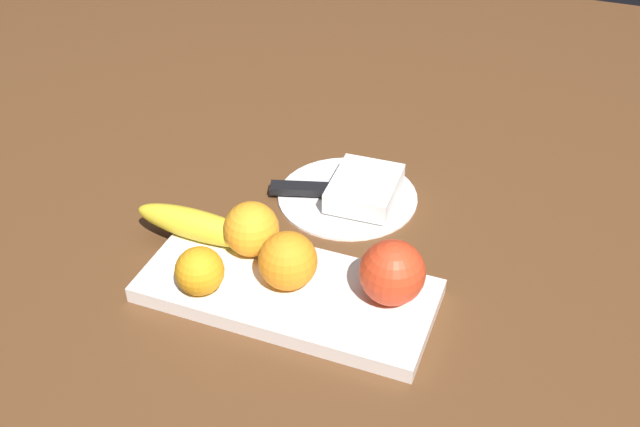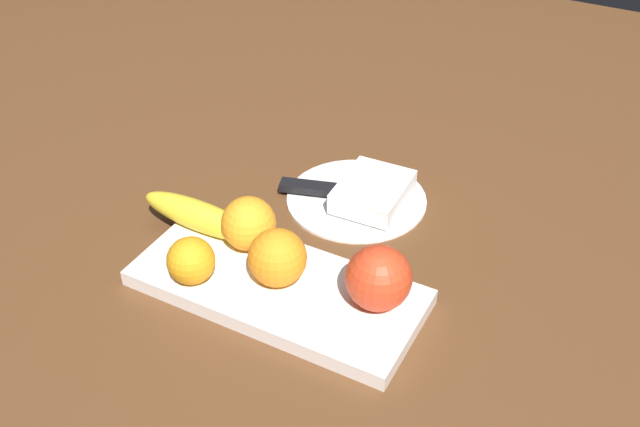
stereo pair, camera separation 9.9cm
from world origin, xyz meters
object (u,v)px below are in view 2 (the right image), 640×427
(apple, at_px, (379,278))
(knife, at_px, (320,189))
(orange_center, at_px, (277,258))
(dinner_plate, at_px, (356,198))
(fruit_tray, at_px, (277,287))
(folded_napkin, at_px, (373,192))
(orange_near_banana, at_px, (249,224))
(banana, at_px, (199,216))
(orange_near_apple, at_px, (191,261))

(apple, relative_size, knife, 0.45)
(orange_center, distance_m, dinner_plate, 0.23)
(fruit_tray, relative_size, folded_napkin, 3.18)
(orange_near_banana, bearing_deg, banana, -179.51)
(banana, distance_m, orange_center, 0.16)
(orange_near_banana, relative_size, knife, 0.41)
(folded_napkin, bearing_deg, orange_near_apple, -113.67)
(orange_near_banana, bearing_deg, orange_near_apple, -106.72)
(fruit_tray, xyz_separation_m, knife, (-0.05, 0.21, 0.00))
(orange_near_apple, bearing_deg, apple, 17.55)
(knife, bearing_deg, banana, -136.61)
(banana, height_order, orange_center, orange_center)
(fruit_tray, xyz_separation_m, apple, (0.13, 0.02, 0.05))
(orange_near_apple, distance_m, orange_center, 0.11)
(apple, bearing_deg, fruit_tray, -169.22)
(apple, bearing_deg, orange_center, -170.45)
(banana, distance_m, orange_near_apple, 0.10)
(fruit_tray, distance_m, folded_napkin, 0.23)
(fruit_tray, height_order, banana, banana)
(folded_napkin, bearing_deg, orange_near_banana, -116.82)
(orange_near_banana, bearing_deg, knife, 84.77)
(banana, distance_m, knife, 0.20)
(dinner_plate, distance_m, knife, 0.06)
(orange_center, relative_size, knife, 0.41)
(orange_near_apple, relative_size, knife, 0.34)
(orange_near_banana, bearing_deg, dinner_plate, 69.94)
(apple, relative_size, banana, 0.43)
(orange_near_apple, distance_m, orange_near_banana, 0.09)
(fruit_tray, relative_size, apple, 4.59)
(banana, height_order, orange_near_apple, orange_near_apple)
(orange_center, bearing_deg, knife, 104.24)
(orange_near_apple, distance_m, knife, 0.27)
(banana, height_order, folded_napkin, banana)
(fruit_tray, distance_m, knife, 0.22)
(knife, bearing_deg, dinner_plate, 1.48)
(orange_near_apple, height_order, orange_center, orange_center)
(orange_near_banana, xyz_separation_m, folded_napkin, (0.09, 0.19, -0.03))
(banana, bearing_deg, fruit_tray, -14.58)
(banana, height_order, dinner_plate, banana)
(apple, distance_m, knife, 0.27)
(orange_near_banana, relative_size, dinner_plate, 0.35)
(orange_near_apple, relative_size, dinner_plate, 0.29)
(fruit_tray, bearing_deg, apple, 10.78)
(banana, bearing_deg, dinner_plate, 53.43)
(fruit_tray, relative_size, knife, 2.07)
(orange_near_apple, bearing_deg, folded_napkin, 66.33)
(orange_center, bearing_deg, fruit_tray, -104.13)
(knife, bearing_deg, orange_near_apple, -116.44)
(fruit_tray, bearing_deg, orange_center, 75.87)
(orange_center, xyz_separation_m, folded_napkin, (0.03, 0.23, -0.03))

